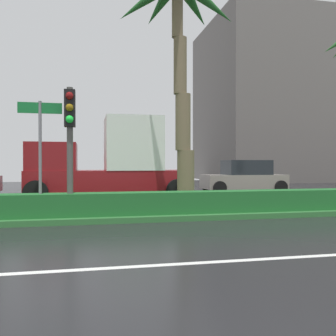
{
  "coord_description": "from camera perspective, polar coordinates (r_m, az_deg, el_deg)",
  "views": [
    {
      "loc": [
        3.15,
        -3.47,
        1.52
      ],
      "look_at": [
        6.67,
        12.8,
        1.34
      ],
      "focal_mm": 39.78,
      "sensor_mm": 36.0,
      "label": 1
    }
  ],
  "objects": [
    {
      "name": "traffic_signal_median_right",
      "position": [
        10.08,
        -14.81,
        6.02
      ],
      "size": [
        0.28,
        0.43,
        3.37
      ],
      "color": "#4C4C47",
      "rests_on": "median_strip"
    },
    {
      "name": "building_far_right",
      "position": [
        38.1,
        19.07,
        9.22
      ],
      "size": [
        17.21,
        11.72,
        14.47
      ],
      "color": "#605B59",
      "rests_on": "ground_plane"
    },
    {
      "name": "car_in_traffic_third",
      "position": [
        19.95,
        11.62,
        -1.39
      ],
      "size": [
        4.3,
        2.02,
        1.72
      ],
      "rotation": [
        0.0,
        0.0,
        3.14
      ],
      "color": "gray",
      "rests_on": "ground_plane"
    },
    {
      "name": "box_truck_lead",
      "position": [
        15.68,
        -8.96,
        0.71
      ],
      "size": [
        6.4,
        2.64,
        3.46
      ],
      "rotation": [
        0.0,
        0.0,
        3.14
      ],
      "color": "maroon",
      "rests_on": "ground_plane"
    },
    {
      "name": "street_name_sign",
      "position": [
        10.18,
        -19.0,
        3.72
      ],
      "size": [
        1.1,
        0.08,
        3.0
      ],
      "color": "slate",
      "rests_on": "median_strip"
    },
    {
      "name": "palm_tree_centre",
      "position": [
        12.85,
        1.58,
        22.08
      ],
      "size": [
        4.09,
        4.31,
        7.8
      ],
      "color": "brown",
      "rests_on": "median_strip"
    }
  ]
}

